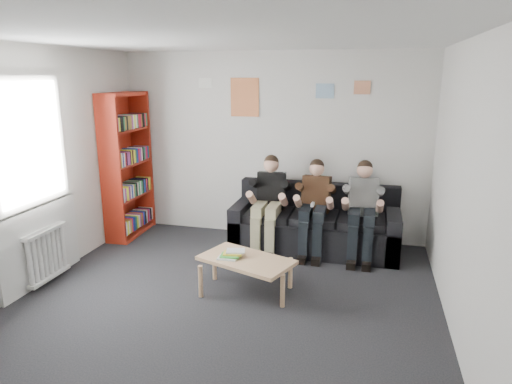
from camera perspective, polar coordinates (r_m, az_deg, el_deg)
room_shell at (r=4.35m, az=-5.17°, el=0.87°), size 5.00×5.00×5.00m
sofa at (r=6.43m, az=7.40°, el=-4.30°), size 2.25×0.92×0.87m
bookshelf at (r=7.02m, az=-15.74°, el=3.20°), size 0.32×0.96×2.13m
coffee_table at (r=5.09m, az=-1.22°, el=-8.81°), size 1.01×0.56×0.40m
game_cases at (r=5.10m, az=-3.09°, el=-7.78°), size 0.27×0.25×0.07m
person_left at (r=6.24m, az=1.54°, el=-1.47°), size 0.39×0.82×1.30m
person_middle at (r=6.14m, az=7.27°, el=-1.95°), size 0.37×0.79×1.27m
person_right at (r=6.10m, az=13.14°, el=-2.28°), size 0.38×0.81×1.29m
radiator at (r=5.86m, az=-24.66°, el=-7.07°), size 0.10×0.64×0.60m
window at (r=5.71m, az=-25.95°, el=-0.59°), size 0.05×1.30×2.36m
poster_large at (r=6.73m, az=-1.42°, el=11.75°), size 0.42×0.01×0.55m
poster_blue at (r=6.51m, az=8.61°, el=12.38°), size 0.25×0.01×0.20m
poster_pink at (r=6.47m, az=13.14°, el=12.61°), size 0.22×0.01×0.18m
poster_sign at (r=6.91m, az=-6.36°, el=13.40°), size 0.20×0.01×0.14m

